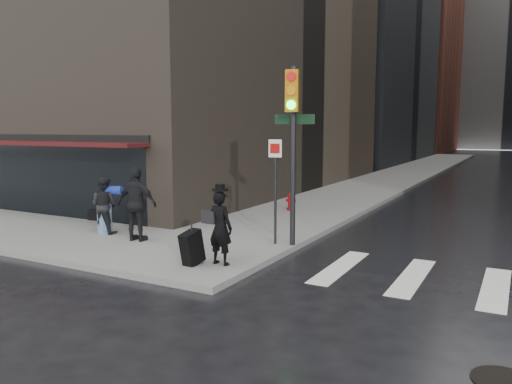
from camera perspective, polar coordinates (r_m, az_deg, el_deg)
ground at (r=12.35m, az=-7.67°, el=-7.51°), size 140.00×140.00×0.00m
sidewalk_left at (r=37.44m, az=17.37°, el=2.27°), size 4.00×50.00×0.15m
bldg_left_far at (r=75.04m, az=13.00°, el=14.66°), size 22.00×20.00×26.00m
storefront at (r=18.23m, az=-22.25°, el=2.61°), size 8.40×1.11×2.83m
man_overcoat at (r=11.01m, az=-4.77°, el=-4.42°), size 1.00×0.89×1.82m
man_jeans at (r=14.88m, az=-16.97°, el=-1.45°), size 1.18×0.72×1.61m
man_greycoat at (r=13.60m, az=-13.45°, el=-1.37°), size 1.22×0.65×1.98m
traffic_light at (r=12.54m, az=4.04°, el=6.92°), size 1.10×0.63×4.52m
fire_hydrant at (r=18.35m, az=4.00°, el=-1.17°), size 0.37×0.29×0.66m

